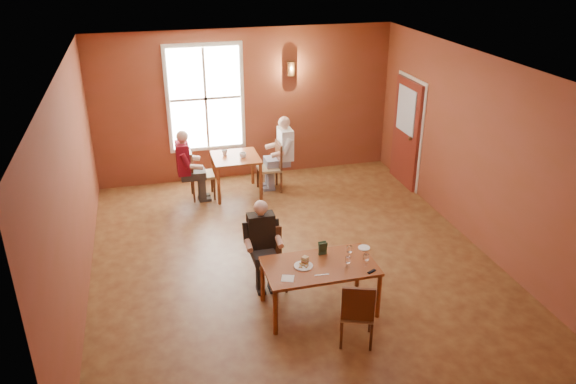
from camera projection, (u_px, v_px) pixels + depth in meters
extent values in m
cube|color=brown|center=(291.00, 258.00, 8.73)|extent=(6.00, 7.00, 0.01)
cube|color=brown|center=(246.00, 105.00, 11.18)|extent=(6.00, 0.04, 3.00)
cube|color=brown|center=(393.00, 312.00, 5.03)|extent=(6.00, 0.04, 3.00)
cube|color=brown|center=(73.00, 191.00, 7.41)|extent=(0.04, 7.00, 3.00)
cube|color=brown|center=(476.00, 151.00, 8.80)|extent=(0.04, 7.00, 3.00)
cube|color=white|center=(292.00, 65.00, 7.48)|extent=(6.00, 7.00, 0.04)
cube|color=white|center=(206.00, 99.00, 10.87)|extent=(1.36, 0.10, 1.96)
cube|color=maroon|center=(406.00, 133.00, 11.00)|extent=(0.12, 1.04, 2.10)
cylinder|color=brown|center=(291.00, 68.00, 11.01)|extent=(0.16, 0.16, 0.28)
cylinder|color=beige|center=(303.00, 265.00, 7.24)|extent=(0.30, 0.30, 0.03)
cube|color=tan|center=(305.00, 261.00, 7.29)|extent=(0.10, 0.10, 0.09)
cube|color=#233F2A|center=(323.00, 248.00, 7.48)|extent=(0.12, 0.07, 0.19)
cube|color=silver|center=(322.00, 275.00, 7.07)|extent=(0.19, 0.03, 0.00)
cube|color=white|center=(288.00, 278.00, 6.99)|extent=(0.20, 0.20, 0.01)
cylinder|color=silver|center=(364.00, 248.00, 7.67)|extent=(0.21, 0.21, 0.01)
cube|color=black|center=(372.00, 271.00, 7.13)|extent=(0.13, 0.09, 0.02)
imported|color=silver|center=(243.00, 155.00, 10.54)|extent=(0.13, 0.13, 0.10)
imported|color=silver|center=(225.00, 153.00, 10.66)|extent=(0.14, 0.14, 0.10)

